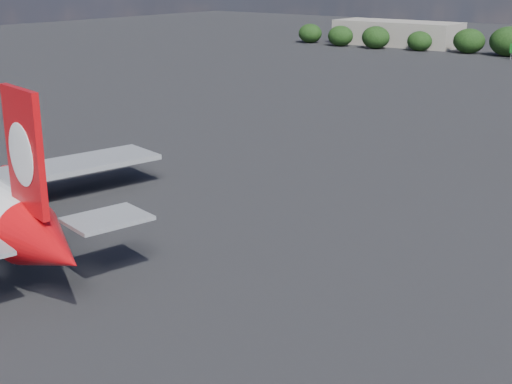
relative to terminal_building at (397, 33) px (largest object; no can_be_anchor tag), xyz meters
The scene contains 2 objects.
ground 147.19m from the terminal_building, 63.78° to the right, with size 500.00×500.00×0.00m, color black.
terminal_building is the anchor object (origin of this frame).
Camera 1 is at (49.33, -30.33, 24.95)m, focal length 50.00 mm.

